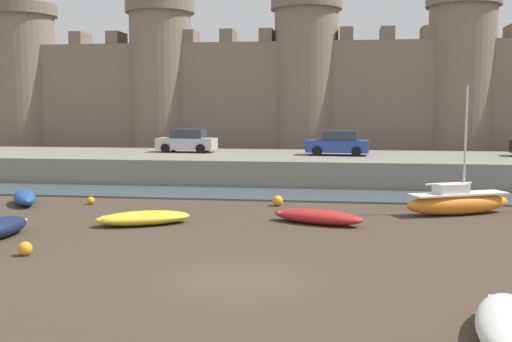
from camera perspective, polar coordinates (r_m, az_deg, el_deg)
name	(u,v)px	position (r m, az deg, el deg)	size (l,w,h in m)	color
ground_plane	(238,279)	(17.33, -1.76, -10.27)	(160.00, 160.00, 0.00)	#423528
water_channel	(286,195)	(32.95, 2.92, -2.25)	(80.00, 4.50, 0.10)	#47565B
quay_road	(296,167)	(40.03, 3.83, 0.37)	(62.22, 10.00, 1.64)	gray
castle	(306,90)	(50.95, 4.77, 7.72)	(56.14, 5.92, 16.79)	#7A6B5B
rowboat_midflat_left	(25,197)	(31.91, -21.18, -2.34)	(2.55, 3.16, 0.74)	#234793
rowboat_midflat_right	(317,216)	(25.21, 5.86, -4.31)	(4.12, 2.50, 0.59)	red
rowboat_near_channel_left	(0,227)	(24.45, -23.20, -4.96)	(1.34, 3.06, 0.73)	#141E3D
rowboat_midflat_centre	(143,218)	(25.29, -10.70, -4.39)	(4.13, 2.97, 0.57)	yellow
rowboat_near_channel_right	(510,325)	(13.94, 23.06, -13.33)	(2.15, 4.14, 0.72)	silver
sailboat_foreground_left	(458,202)	(28.65, 18.65, -2.78)	(5.32, 3.31, 5.81)	orange
mooring_buoy_mid_mud	(25,249)	(21.29, -21.13, -6.91)	(0.47, 0.47, 0.47)	orange
mooring_buoy_off_centre	(91,201)	(31.05, -15.45, -2.73)	(0.39, 0.39, 0.39)	orange
mooring_buoy_near_channel	(278,201)	(29.48, 2.09, -2.85)	(0.52, 0.52, 0.52)	orange
car_quay_centre_west	(187,141)	(42.48, -6.58, 2.84)	(4.20, 2.08, 1.62)	#B2B5B7
car_quay_east	(338,143)	(40.00, 7.83, 2.61)	(4.20, 2.08, 1.62)	#263F99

